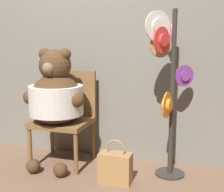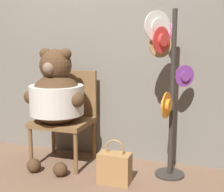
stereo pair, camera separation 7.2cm
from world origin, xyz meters
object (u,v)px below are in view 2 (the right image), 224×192
Objects in this scene: chair at (67,113)px; handbag_on_ground at (115,167)px; teddy_bear at (56,96)px; hat_display_rack at (168,82)px.

chair is 0.84m from handbag_on_ground.
chair is 2.35× the size of handbag_on_ground.
hat_display_rack is (1.09, 0.09, 0.18)m from teddy_bear.
teddy_bear is at bearing -175.45° from hat_display_rack.
teddy_bear is (-0.02, -0.17, 0.21)m from chair.
chair is 0.62× the size of hat_display_rack.
handbag_on_ground is (0.68, -0.20, -0.58)m from teddy_bear.
teddy_bear reaches higher than chair.
teddy_bear is 1.11m from hat_display_rack.
chair is at bearing 150.72° from handbag_on_ground.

